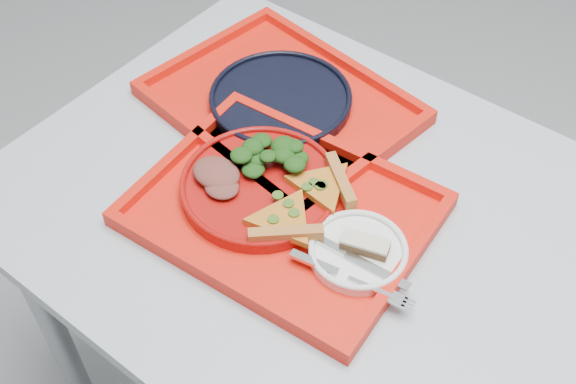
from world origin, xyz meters
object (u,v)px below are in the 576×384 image
object	(u,v)px
tray_main	(283,213)
navy_plate	(281,100)
tray_far	(281,106)
dinner_plate	(260,187)
dessert_bar	(365,245)

from	to	relation	value
tray_main	navy_plate	size ratio (longest dim) A/B	1.73
tray_far	dinner_plate	distance (m)	0.22
tray_far	dessert_bar	bearing A→B (deg)	-23.51
tray_main	dessert_bar	world-z (taller)	dessert_bar
tray_far	navy_plate	world-z (taller)	navy_plate
tray_main	dessert_bar	bearing A→B (deg)	-1.53
dinner_plate	navy_plate	distance (m)	0.22
tray_main	navy_plate	bearing A→B (deg)	124.84
tray_main	navy_plate	world-z (taller)	navy_plate
tray_far	dinner_plate	world-z (taller)	dinner_plate
tray_main	tray_far	world-z (taller)	same
dessert_bar	dinner_plate	bearing A→B (deg)	162.03
tray_far	dinner_plate	size ratio (longest dim) A/B	1.73
tray_main	dessert_bar	xyz separation A→B (m)	(0.15, 0.01, 0.03)
tray_main	navy_plate	distance (m)	0.26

